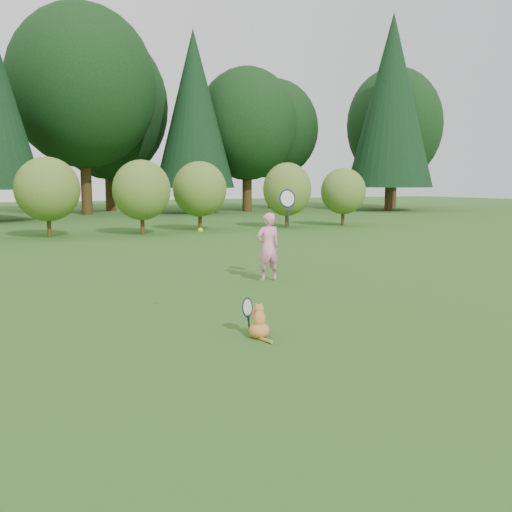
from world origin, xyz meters
TOP-DOWN VIEW (x-y plane):
  - ground at (0.00, 0.00)m, footprint 100.00×100.00m
  - shrub_row at (0.00, 13.00)m, footprint 28.00×3.00m
  - woodland_backdrop at (0.00, 23.00)m, footprint 48.00×10.00m
  - child at (1.25, 2.30)m, footprint 0.73×0.48m
  - cat at (-0.75, -1.09)m, footprint 0.39×0.58m
  - tennis_ball at (-1.11, -0.18)m, footprint 0.06×0.06m

SIDE VIEW (x-z plane):
  - ground at x=0.00m, z-range 0.00..0.00m
  - cat at x=-0.75m, z-range -0.07..0.50m
  - child at x=1.25m, z-range -0.28..1.61m
  - tennis_ball at x=-1.11m, z-range 1.19..1.25m
  - shrub_row at x=0.00m, z-range 0.00..2.80m
  - woodland_backdrop at x=0.00m, z-range 0.00..15.00m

